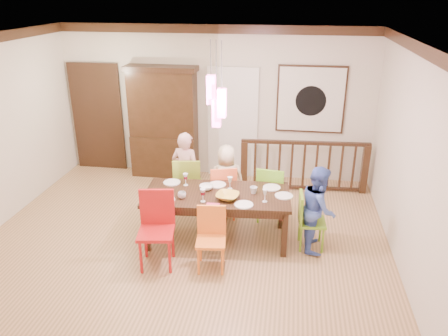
# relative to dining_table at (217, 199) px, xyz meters

# --- Properties ---
(floor) EXTENTS (6.00, 6.00, 0.00)m
(floor) POSITION_rel_dining_table_xyz_m (-0.47, -0.01, -0.67)
(floor) COLOR olive
(floor) RESTS_ON ground
(ceiling) EXTENTS (6.00, 6.00, 0.00)m
(ceiling) POSITION_rel_dining_table_xyz_m (-0.47, -0.01, 2.23)
(ceiling) COLOR white
(ceiling) RESTS_ON wall_back
(wall_back) EXTENTS (6.00, 0.00, 6.00)m
(wall_back) POSITION_rel_dining_table_xyz_m (-0.47, 2.49, 0.78)
(wall_back) COLOR beige
(wall_back) RESTS_ON floor
(wall_right) EXTENTS (0.00, 5.00, 5.00)m
(wall_right) POSITION_rel_dining_table_xyz_m (2.53, -0.01, 0.78)
(wall_right) COLOR beige
(wall_right) RESTS_ON floor
(crown_molding) EXTENTS (6.00, 5.00, 0.16)m
(crown_molding) POSITION_rel_dining_table_xyz_m (-0.47, -0.01, 2.15)
(crown_molding) COLOR black
(crown_molding) RESTS_ON wall_back
(panel_door) EXTENTS (1.04, 0.07, 2.24)m
(panel_door) POSITION_rel_dining_table_xyz_m (-2.87, 2.44, 0.38)
(panel_door) COLOR black
(panel_door) RESTS_ON wall_back
(white_doorway) EXTENTS (0.97, 0.05, 2.22)m
(white_doorway) POSITION_rel_dining_table_xyz_m (-0.12, 2.45, 0.38)
(white_doorway) COLOR silver
(white_doorway) RESTS_ON wall_back
(painting) EXTENTS (1.25, 0.06, 1.25)m
(painting) POSITION_rel_dining_table_xyz_m (1.33, 2.45, 0.93)
(painting) COLOR black
(painting) RESTS_ON wall_back
(pendant_cluster) EXTENTS (0.27, 0.21, 1.14)m
(pendant_cluster) POSITION_rel_dining_table_xyz_m (0.00, -0.00, 1.44)
(pendant_cluster) COLOR #FB4BA2
(pendant_cluster) RESTS_ON ceiling
(dining_table) EXTENTS (2.17, 1.12, 0.75)m
(dining_table) POSITION_rel_dining_table_xyz_m (0.00, 0.00, 0.00)
(dining_table) COLOR black
(dining_table) RESTS_ON floor
(chair_far_left) EXTENTS (0.50, 0.50, 0.98)m
(chair_far_left) POSITION_rel_dining_table_xyz_m (-0.63, 0.81, -0.11)
(chair_far_left) COLOR #9DC637
(chair_far_left) RESTS_ON floor
(chair_far_mid) EXTENTS (0.52, 0.52, 0.92)m
(chair_far_mid) POSITION_rel_dining_table_xyz_m (-0.04, 0.69, -0.14)
(chair_far_mid) COLOR orange
(chair_far_mid) RESTS_ON floor
(chair_far_right) EXTENTS (0.48, 0.48, 0.94)m
(chair_far_right) POSITION_rel_dining_table_xyz_m (0.76, 0.72, -0.13)
(chair_far_right) COLOR #68B425
(chair_far_right) RESTS_ON floor
(chair_near_left) EXTENTS (0.53, 0.53, 1.03)m
(chair_near_left) POSITION_rel_dining_table_xyz_m (-0.68, -0.79, -0.07)
(chair_near_left) COLOR #B21617
(chair_near_left) RESTS_ON floor
(chair_near_mid) EXTENTS (0.43, 0.43, 0.85)m
(chair_near_mid) POSITION_rel_dining_table_xyz_m (0.05, -0.75, -0.18)
(chair_near_mid) COLOR orange
(chair_near_mid) RESTS_ON floor
(chair_end_right) EXTENTS (0.40, 0.40, 0.84)m
(chair_end_right) POSITION_rel_dining_table_xyz_m (1.38, -0.01, -0.19)
(chair_end_right) COLOR #6FA722
(chair_end_right) RESTS_ON floor
(china_hutch) EXTENTS (1.37, 0.46, 2.17)m
(china_hutch) POSITION_rel_dining_table_xyz_m (-1.45, 2.28, 0.42)
(china_hutch) COLOR black
(china_hutch) RESTS_ON floor
(balustrade) EXTENTS (2.32, 0.22, 0.96)m
(balustrade) POSITION_rel_dining_table_xyz_m (1.28, 1.94, -0.17)
(balustrade) COLOR black
(balustrade) RESTS_ON floor
(person_far_left) EXTENTS (0.57, 0.44, 1.38)m
(person_far_left) POSITION_rel_dining_table_xyz_m (-0.66, 0.83, 0.02)
(person_far_left) COLOR #F8BDBF
(person_far_left) RESTS_ON floor
(person_far_mid) EXTENTS (0.65, 0.50, 1.19)m
(person_far_mid) POSITION_rel_dining_table_xyz_m (0.01, 0.84, -0.07)
(person_far_mid) COLOR beige
(person_far_mid) RESTS_ON floor
(person_end_right) EXTENTS (0.48, 0.61, 1.25)m
(person_end_right) POSITION_rel_dining_table_xyz_m (1.45, -0.01, -0.04)
(person_end_right) COLOR #4360BC
(person_end_right) RESTS_ON floor
(serving_bowl) EXTENTS (0.36, 0.36, 0.08)m
(serving_bowl) POSITION_rel_dining_table_xyz_m (0.17, -0.15, 0.12)
(serving_bowl) COLOR gold
(serving_bowl) RESTS_ON dining_table
(small_bowl) EXTENTS (0.27, 0.27, 0.06)m
(small_bowl) POSITION_rel_dining_table_xyz_m (-0.18, 0.11, 0.12)
(small_bowl) COLOR white
(small_bowl) RESTS_ON dining_table
(cup_left) EXTENTS (0.12, 0.12, 0.09)m
(cup_left) POSITION_rel_dining_table_xyz_m (-0.46, -0.23, 0.13)
(cup_left) COLOR silver
(cup_left) RESTS_ON dining_table
(cup_right) EXTENTS (0.12, 0.12, 0.10)m
(cup_right) POSITION_rel_dining_table_xyz_m (0.52, 0.09, 0.13)
(cup_right) COLOR silver
(cup_right) RESTS_ON dining_table
(plate_far_left) EXTENTS (0.26, 0.26, 0.01)m
(plate_far_left) POSITION_rel_dining_table_xyz_m (-0.74, 0.26, 0.09)
(plate_far_left) COLOR white
(plate_far_left) RESTS_ON dining_table
(plate_far_mid) EXTENTS (0.26, 0.26, 0.01)m
(plate_far_mid) POSITION_rel_dining_table_xyz_m (-0.04, 0.28, 0.09)
(plate_far_mid) COLOR white
(plate_far_mid) RESTS_ON dining_table
(plate_far_right) EXTENTS (0.26, 0.26, 0.01)m
(plate_far_right) POSITION_rel_dining_table_xyz_m (0.77, 0.31, 0.09)
(plate_far_right) COLOR white
(plate_far_right) RESTS_ON dining_table
(plate_near_left) EXTENTS (0.26, 0.26, 0.01)m
(plate_near_left) POSITION_rel_dining_table_xyz_m (-0.67, -0.33, 0.09)
(plate_near_left) COLOR white
(plate_near_left) RESTS_ON dining_table
(plate_near_mid) EXTENTS (0.26, 0.26, 0.01)m
(plate_near_mid) POSITION_rel_dining_table_xyz_m (0.43, -0.31, 0.09)
(plate_near_mid) COLOR white
(plate_near_mid) RESTS_ON dining_table
(plate_end_right) EXTENTS (0.26, 0.26, 0.01)m
(plate_end_right) POSITION_rel_dining_table_xyz_m (0.96, 0.06, 0.09)
(plate_end_right) COLOR white
(plate_end_right) RESTS_ON dining_table
(wine_glass_a) EXTENTS (0.08, 0.08, 0.19)m
(wine_glass_a) POSITION_rel_dining_table_xyz_m (-0.52, 0.21, 0.18)
(wine_glass_a) COLOR #590C19
(wine_glass_a) RESTS_ON dining_table
(wine_glass_b) EXTENTS (0.08, 0.08, 0.19)m
(wine_glass_b) POSITION_rel_dining_table_xyz_m (0.16, 0.19, 0.18)
(wine_glass_b) COLOR silver
(wine_glass_b) RESTS_ON dining_table
(wine_glass_c) EXTENTS (0.08, 0.08, 0.19)m
(wine_glass_c) POSITION_rel_dining_table_xyz_m (-0.15, -0.28, 0.18)
(wine_glass_c) COLOR #590C19
(wine_glass_c) RESTS_ON dining_table
(wine_glass_d) EXTENTS (0.08, 0.08, 0.19)m
(wine_glass_d) POSITION_rel_dining_table_xyz_m (0.70, -0.16, 0.18)
(wine_glass_d) COLOR silver
(wine_glass_d) RESTS_ON dining_table
(napkin) EXTENTS (0.18, 0.14, 0.01)m
(napkin) POSITION_rel_dining_table_xyz_m (0.01, -0.40, 0.09)
(napkin) COLOR #D83359
(napkin) RESTS_ON dining_table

